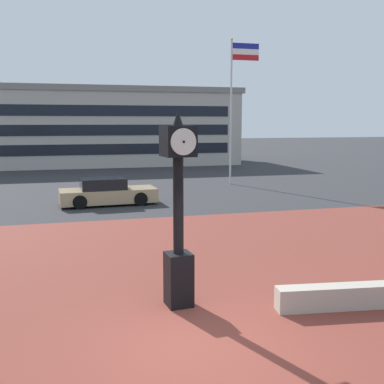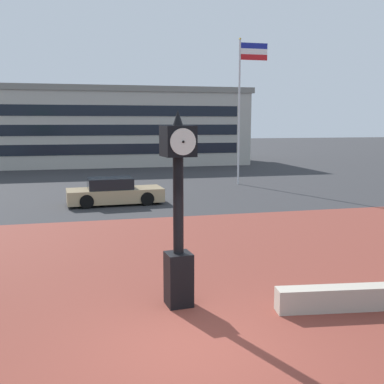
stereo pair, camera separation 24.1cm
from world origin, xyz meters
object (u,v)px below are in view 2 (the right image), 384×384
object	(u,v)px
street_clock	(178,214)
car_street_mid	(114,192)
flagpole_primary	(243,97)
civic_building	(97,126)

from	to	relation	value
street_clock	car_street_mid	xyz separation A→B (m)	(-0.42, 12.87, -1.42)
street_clock	car_street_mid	bearing A→B (deg)	86.09
street_clock	flagpole_primary	distance (m)	20.36
flagpole_primary	car_street_mid	bearing A→B (deg)	-146.72
car_street_mid	flagpole_primary	bearing A→B (deg)	120.14
street_clock	civic_building	xyz separation A→B (m)	(-0.23, 35.84, 1.51)
car_street_mid	flagpole_primary	world-z (taller)	flagpole_primary
street_clock	flagpole_primary	bearing A→B (deg)	60.70
flagpole_primary	civic_building	distance (m)	19.38
car_street_mid	flagpole_primary	xyz separation A→B (m)	(8.43, 5.53, 4.85)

